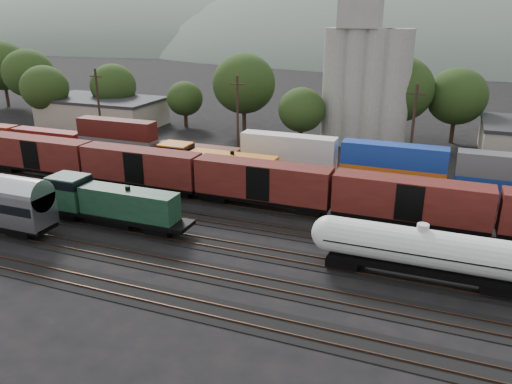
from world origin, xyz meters
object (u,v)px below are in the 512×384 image
(tank_car_a, at_px, (420,250))
(grain_silo, at_px, (365,74))
(green_locomotive, at_px, (104,202))
(orange_locomotive, at_px, (209,165))

(tank_car_a, relative_size, grain_silo, 0.61)
(green_locomotive, height_order, grain_silo, grain_silo)
(tank_car_a, distance_m, grain_silo, 43.53)
(green_locomotive, xyz_separation_m, orange_locomotive, (4.26, 15.00, 0.05))
(grain_silo, bearing_deg, orange_locomotive, -118.32)
(tank_car_a, bearing_deg, green_locomotive, -180.00)
(green_locomotive, relative_size, grain_silo, 0.59)
(tank_car_a, relative_size, orange_locomotive, 0.96)
(green_locomotive, distance_m, orange_locomotive, 15.59)
(green_locomotive, distance_m, grain_silo, 45.72)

